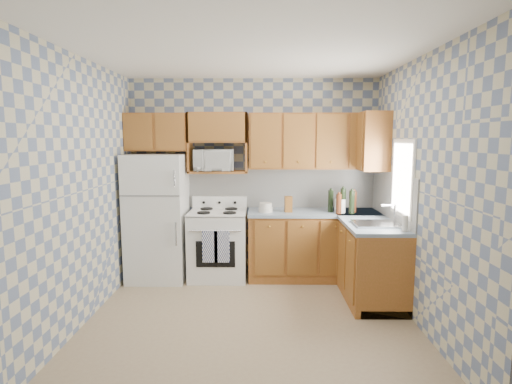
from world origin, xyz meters
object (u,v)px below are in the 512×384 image
stove_body (218,245)px  microwave (213,160)px  refrigerator (158,217)px  electric_kettle (340,206)px

stove_body → microwave: 1.16m
refrigerator → stove_body: size_ratio=1.87×
stove_body → electric_kettle: 1.72m
refrigerator → electric_kettle: (2.42, -0.06, 0.17)m
refrigerator → electric_kettle: size_ratio=9.26×
electric_kettle → microwave: bearing=171.9°
electric_kettle → refrigerator: bearing=178.5°
microwave → stove_body: bearing=-72.7°
refrigerator → electric_kettle: bearing=-1.5°
microwave → electric_kettle: bearing=-15.8°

